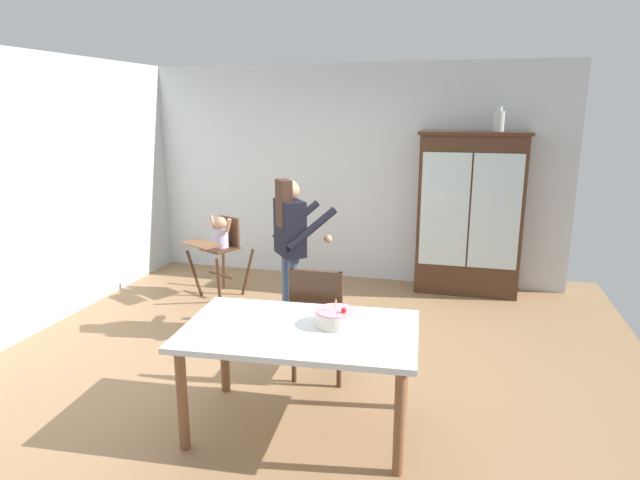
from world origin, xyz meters
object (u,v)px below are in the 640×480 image
(china_cabinet, at_px, (469,214))
(birthday_cake, at_px, (336,318))
(high_chair_with_toddler, at_px, (220,242))
(dining_table, at_px, (300,340))
(adult_person, at_px, (291,239))
(dining_chair_far_side, at_px, (319,316))
(ceramic_vase, at_px, (498,121))

(china_cabinet, relative_size, birthday_cake, 6.82)
(high_chair_with_toddler, xyz_separation_m, birthday_cake, (1.91, -2.28, 0.14))
(china_cabinet, distance_m, dining_table, 3.45)
(china_cabinet, height_order, dining_table, china_cabinet)
(china_cabinet, distance_m, adult_person, 2.41)
(adult_person, height_order, dining_chair_far_side, adult_person)
(birthday_cake, bearing_deg, high_chair_with_toddler, 130.00)
(china_cabinet, relative_size, dining_table, 1.18)
(dining_table, distance_m, birthday_cake, 0.28)
(china_cabinet, distance_m, dining_chair_far_side, 2.84)
(ceramic_vase, distance_m, birthday_cake, 3.56)
(adult_person, bearing_deg, china_cabinet, -80.57)
(dining_chair_far_side, bearing_deg, birthday_cake, 113.35)
(high_chair_with_toddler, height_order, birthday_cake, high_chair_with_toddler)
(dining_table, relative_size, dining_chair_far_side, 1.69)
(ceramic_vase, height_order, dining_chair_far_side, ceramic_vase)
(dining_table, xyz_separation_m, dining_chair_far_side, (-0.05, 0.69, -0.09))
(ceramic_vase, relative_size, dining_chair_far_side, 0.28)
(china_cabinet, xyz_separation_m, birthday_cake, (-0.87, -3.15, -0.17))
(high_chair_with_toddler, bearing_deg, ceramic_vase, 41.68)
(china_cabinet, bearing_deg, dining_chair_far_side, -114.02)
(china_cabinet, xyz_separation_m, high_chair_with_toddler, (-2.78, -0.87, -0.31))
(china_cabinet, xyz_separation_m, dining_table, (-1.09, -3.25, -0.31))
(high_chair_with_toddler, xyz_separation_m, dining_table, (1.69, -2.38, -0.00))
(dining_table, bearing_deg, adult_person, 109.87)
(adult_person, distance_m, dining_chair_far_side, 1.01)
(ceramic_vase, distance_m, adult_person, 2.79)
(ceramic_vase, relative_size, birthday_cake, 0.96)
(adult_person, xyz_separation_m, dining_table, (0.53, -1.48, -0.32))
(ceramic_vase, relative_size, adult_person, 0.18)
(high_chair_with_toddler, relative_size, birthday_cake, 3.39)
(ceramic_vase, bearing_deg, high_chair_with_toddler, -163.86)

